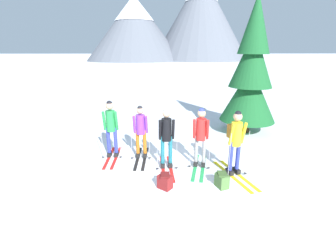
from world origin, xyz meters
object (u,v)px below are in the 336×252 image
object	(u,v)px
skier_in_green	(111,126)
skier_in_black	(166,135)
skier_in_red	(201,134)
backpack_on_snow_beside	(222,180)
skier_in_yellow	(236,139)
skier_in_purple	(141,130)
backpack_on_snow_front	(165,181)
pine_tree_near	(251,73)

from	to	relation	value
skier_in_green	skier_in_black	size ratio (longest dim) A/B	1.03
skier_in_red	backpack_on_snow_beside	bearing A→B (deg)	-72.70
skier_in_black	skier_in_yellow	xyz separation A→B (m)	(1.80, -0.47, 0.01)
skier_in_black	backpack_on_snow_beside	size ratio (longest dim) A/B	4.59
skier_in_purple	backpack_on_snow_front	size ratio (longest dim) A/B	4.15
backpack_on_snow_front	skier_in_red	bearing A→B (deg)	48.23
skier_in_yellow	backpack_on_snow_beside	xyz separation A→B (m)	(-0.47, -0.66, -0.82)
skier_in_black	backpack_on_snow_front	distance (m)	1.38
backpack_on_snow_front	backpack_on_snow_beside	distance (m)	1.40
skier_in_green	backpack_on_snow_front	distance (m)	2.61
skier_in_green	skier_in_red	distance (m)	2.74
pine_tree_near	backpack_on_snow_beside	distance (m)	5.13
skier_in_red	backpack_on_snow_front	xyz separation A→B (m)	(-1.03, -1.16, -0.79)
skier_in_purple	backpack_on_snow_front	distance (m)	2.06
backpack_on_snow_front	skier_in_purple	bearing A→B (deg)	111.04
skier_in_purple	skier_in_yellow	xyz separation A→B (m)	(2.56, -1.15, 0.10)
skier_in_purple	skier_in_red	world-z (taller)	skier_in_red
skier_in_yellow	backpack_on_snow_beside	bearing A→B (deg)	-125.67
skier_in_purple	backpack_on_snow_beside	size ratio (longest dim) A/B	4.35
pine_tree_near	backpack_on_snow_beside	world-z (taller)	pine_tree_near
skier_in_green	backpack_on_snow_beside	xyz separation A→B (m)	(3.00, -1.89, -0.82)
skier_in_red	pine_tree_near	xyz separation A→B (m)	(2.39, 3.01, 1.41)
skier_in_red	skier_in_green	bearing A→B (deg)	164.42
skier_in_green	backpack_on_snow_front	world-z (taller)	skier_in_green
skier_in_red	skier_in_yellow	size ratio (longest dim) A/B	0.96
skier_in_red	backpack_on_snow_beside	distance (m)	1.45
skier_in_red	skier_in_purple	bearing A→B (deg)	159.52
skier_in_green	skier_in_purple	size ratio (longest dim) A/B	1.09
skier_in_black	skier_in_yellow	bearing A→B (deg)	-14.52
skier_in_purple	skier_in_yellow	world-z (taller)	skier_in_yellow
skier_in_purple	backpack_on_snow_front	xyz separation A→B (m)	(0.69, -1.80, -0.71)
skier_in_green	skier_in_yellow	size ratio (longest dim) A/B	1.00
pine_tree_near	backpack_on_snow_front	xyz separation A→B (m)	(-3.42, -4.17, -2.20)
skier_in_black	skier_in_red	world-z (taller)	skier_in_black
skier_in_red	backpack_on_snow_front	size ratio (longest dim) A/B	4.33
skier_in_green	backpack_on_snow_front	xyz separation A→B (m)	(1.60, -1.89, -0.82)
skier_in_black	pine_tree_near	distance (m)	4.74
skier_in_purple	skier_in_black	xyz separation A→B (m)	(0.76, -0.68, 0.09)
skier_in_purple	skier_in_yellow	size ratio (longest dim) A/B	0.92
backpack_on_snow_beside	skier_in_yellow	bearing A→B (deg)	54.33
backpack_on_snow_front	backpack_on_snow_beside	size ratio (longest dim) A/B	1.05
pine_tree_near	skier_in_green	bearing A→B (deg)	-155.62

